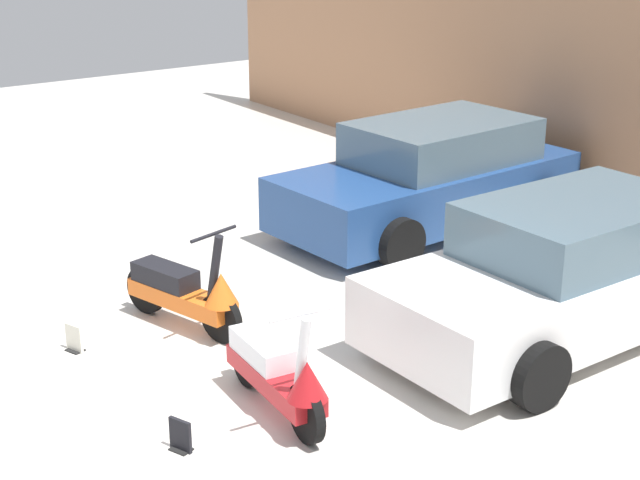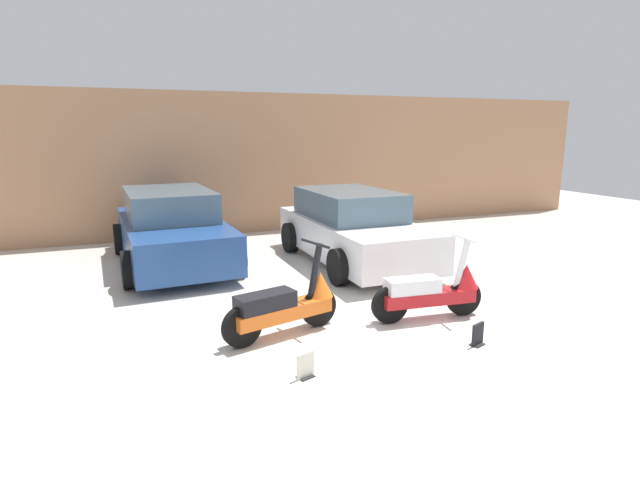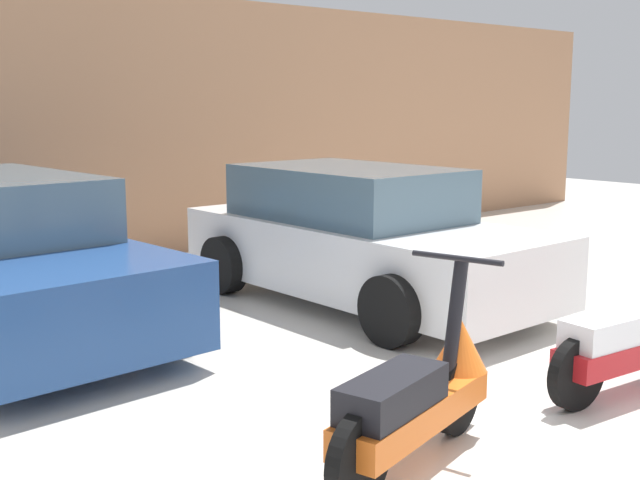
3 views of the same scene
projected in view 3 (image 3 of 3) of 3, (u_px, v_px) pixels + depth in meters
The scene contains 4 objects.
wall_back at pixel (88, 129), 9.36m from camera, with size 19.60×0.12×3.23m, color tan.
scooter_front_left at pixel (420, 394), 4.29m from camera, with size 1.51×0.69×1.07m.
scooter_front_right at pixel (636, 337), 5.35m from camera, with size 1.52×0.55×1.06m.
car_rear_center at pixel (360, 238), 7.76m from camera, with size 1.89×3.85×1.30m.
Camera 3 is at (-3.98, -1.89, 1.92)m, focal length 45.00 mm.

